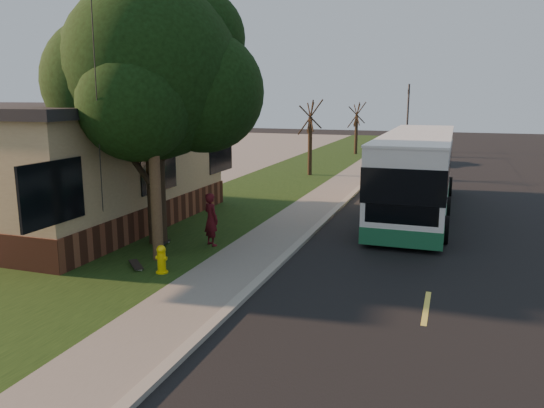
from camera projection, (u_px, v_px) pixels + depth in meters
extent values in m
plane|color=black|center=(256.00, 287.00, 12.90)|extent=(120.00, 120.00, 0.00)
cube|color=black|center=(441.00, 214.00, 20.87)|extent=(8.00, 80.00, 0.01)
cube|color=gray|center=(341.00, 205.00, 22.14)|extent=(0.25, 80.00, 0.12)
cube|color=slate|center=(317.00, 204.00, 22.47)|extent=(2.00, 80.00, 0.08)
cube|color=black|center=(241.00, 199.00, 23.59)|extent=(5.00, 80.00, 0.07)
cube|color=slate|center=(58.00, 187.00, 26.79)|extent=(15.00, 80.00, 0.04)
cylinder|color=yellow|center=(162.00, 263.00, 13.66)|extent=(0.22, 0.22, 0.55)
sphere|color=yellow|center=(161.00, 250.00, 13.59)|extent=(0.24, 0.24, 0.24)
cylinder|color=yellow|center=(161.00, 258.00, 13.63)|extent=(0.30, 0.10, 0.10)
cylinder|color=yellow|center=(161.00, 258.00, 13.63)|extent=(0.10, 0.18, 0.10)
cylinder|color=yellow|center=(162.00, 272.00, 13.71)|extent=(0.32, 0.32, 0.04)
cylinder|color=#473321|center=(151.00, 96.00, 13.96)|extent=(0.30, 0.30, 9.00)
cylinder|color=#2D2D30|center=(98.00, 127.00, 13.38)|extent=(2.52, 3.21, 7.60)
cylinder|color=black|center=(156.00, 179.00, 16.14)|extent=(0.56, 0.56, 4.00)
sphere|color=black|center=(151.00, 71.00, 15.49)|extent=(5.20, 5.20, 5.20)
sphere|color=black|center=(204.00, 92.00, 15.72)|extent=(3.60, 3.60, 3.60)
sphere|color=black|center=(109.00, 82.00, 15.57)|extent=(3.80, 3.80, 3.80)
sphere|color=black|center=(136.00, 103.00, 14.38)|extent=(3.20, 3.20, 3.20)
sphere|color=black|center=(158.00, 60.00, 16.90)|extent=(3.40, 3.40, 3.40)
sphere|color=black|center=(196.00, 39.00, 16.12)|extent=(3.00, 3.00, 3.00)
cylinder|color=black|center=(310.00, 146.00, 30.33)|extent=(0.24, 0.24, 3.30)
cylinder|color=black|center=(310.00, 117.00, 30.00)|extent=(1.38, 0.57, 2.01)
cylinder|color=black|center=(310.00, 117.00, 30.00)|extent=(0.74, 1.21, 1.58)
cylinder|color=black|center=(310.00, 117.00, 30.00)|extent=(0.65, 1.05, 1.95)
cylinder|color=black|center=(310.00, 117.00, 30.00)|extent=(1.28, 0.53, 1.33)
cylinder|color=black|center=(310.00, 117.00, 30.00)|extent=(0.75, 1.21, 1.70)
cylinder|color=black|center=(356.00, 134.00, 41.31)|extent=(0.24, 0.24, 3.03)
cylinder|color=black|center=(357.00, 115.00, 41.01)|extent=(1.38, 0.57, 2.01)
cylinder|color=black|center=(357.00, 115.00, 41.01)|extent=(0.74, 1.21, 1.58)
cylinder|color=black|center=(357.00, 115.00, 41.01)|extent=(0.65, 1.05, 1.95)
cylinder|color=black|center=(357.00, 115.00, 41.01)|extent=(1.28, 0.53, 1.33)
cylinder|color=black|center=(357.00, 115.00, 41.01)|extent=(0.75, 1.21, 1.70)
cylinder|color=#2D2D30|center=(407.00, 118.00, 43.66)|extent=(0.16, 0.16, 5.50)
imported|color=black|center=(409.00, 96.00, 43.31)|extent=(0.18, 0.22, 1.10)
cube|color=silver|center=(417.00, 168.00, 20.67)|extent=(2.41, 11.58, 2.61)
cube|color=#1C623A|center=(415.00, 202.00, 20.94)|extent=(2.43, 11.60, 0.53)
cube|color=black|center=(417.00, 163.00, 20.63)|extent=(2.45, 11.62, 1.06)
cube|color=black|center=(402.00, 198.00, 15.36)|extent=(2.11, 0.06, 1.54)
cube|color=yellow|center=(404.00, 154.00, 15.11)|extent=(1.54, 0.06, 0.34)
cube|color=#FFF2CC|center=(375.00, 233.00, 15.81)|extent=(0.24, 0.04, 0.14)
cube|color=#FFF2CC|center=(426.00, 238.00, 15.34)|extent=(0.24, 0.04, 0.14)
cube|color=silver|center=(419.00, 134.00, 20.40)|extent=(2.46, 11.63, 0.08)
cylinder|color=black|center=(367.00, 224.00, 17.39)|extent=(0.27, 0.89, 0.89)
cylinder|color=black|center=(444.00, 230.00, 16.62)|extent=(0.27, 0.89, 0.89)
cylinder|color=black|center=(381.00, 205.00, 20.43)|extent=(0.27, 0.89, 0.89)
cylinder|color=black|center=(447.00, 209.00, 19.66)|extent=(0.27, 0.89, 0.89)
cylinder|color=black|center=(396.00, 184.00, 25.25)|extent=(0.27, 0.89, 0.89)
cylinder|color=black|center=(449.00, 186.00, 24.48)|extent=(0.27, 0.89, 0.89)
imported|color=#440D13|center=(211.00, 219.00, 16.08)|extent=(0.71, 0.65, 1.62)
cube|color=black|center=(164.00, 243.00, 16.24)|extent=(0.33, 0.79, 0.02)
cylinder|color=silver|center=(161.00, 247.00, 15.99)|extent=(0.18, 0.08, 0.05)
cylinder|color=silver|center=(167.00, 242.00, 16.51)|extent=(0.18, 0.08, 0.05)
cube|color=black|center=(136.00, 264.00, 14.15)|extent=(0.80, 0.81, 0.02)
cylinder|color=silver|center=(138.00, 269.00, 13.88)|extent=(0.19, 0.18, 0.06)
cylinder|color=silver|center=(134.00, 263.00, 14.45)|extent=(0.19, 0.18, 0.06)
cube|color=#13331D|center=(146.00, 197.00, 21.24)|extent=(1.33, 1.07, 1.09)
cube|color=#13331D|center=(146.00, 182.00, 21.13)|extent=(1.37, 1.12, 0.07)
imported|color=black|center=(424.00, 154.00, 35.86)|extent=(2.01, 4.08, 1.34)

